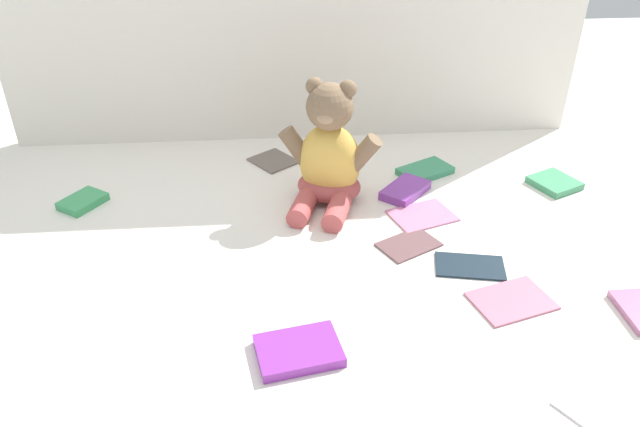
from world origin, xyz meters
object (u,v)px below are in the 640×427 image
book_case_0 (470,265)px  book_case_9 (405,190)px  teddy_bear (329,158)px  book_case_3 (422,215)px  book_case_6 (299,351)px  book_case_7 (83,201)px  book_case_10 (512,300)px  book_case_11 (409,244)px  book_case_4 (273,160)px  book_case_5 (425,171)px  book_case_2 (598,406)px  book_case_8 (554,183)px

book_case_0 → book_case_9: bearing=-154.9°
teddy_bear → book_case_9: size_ratio=2.33×
book_case_3 → book_case_6: 0.48m
book_case_7 → teddy_bear: bearing=33.1°
teddy_bear → book_case_9: (0.18, 0.01, -0.09)m
book_case_10 → book_case_7: bearing=-132.0°
book_case_11 → book_case_7: bearing=-135.5°
book_case_0 → book_case_3: (-0.05, 0.19, -0.00)m
book_case_4 → book_case_11: bearing=-93.3°
book_case_6 → book_case_11: bearing=-50.3°
book_case_4 → book_case_9: size_ratio=0.87×
book_case_10 → book_case_11: 0.24m
book_case_5 → book_case_6: (-0.34, -0.58, 0.00)m
book_case_2 → book_case_8: bearing=128.8°
book_case_4 → teddy_bear: bearing=-95.5°
book_case_2 → book_case_8: book_case_8 is taller
book_case_4 → book_case_6: book_case_6 is taller
teddy_bear → book_case_5: bearing=40.5°
book_case_3 → book_case_11: (-0.05, -0.11, -0.00)m
book_case_0 → book_case_10: same height
book_case_2 → book_case_3: (-0.14, 0.53, 0.00)m
book_case_9 → book_case_11: size_ratio=1.02×
book_case_4 → book_case_7: size_ratio=1.10×
book_case_0 → book_case_4: size_ratio=1.25×
book_case_6 → book_case_7: 0.68m
book_case_9 → book_case_11: (-0.03, -0.20, -0.01)m
book_case_3 → book_case_6: (-0.29, -0.39, 0.00)m
book_case_6 → book_case_9: (0.27, 0.49, 0.00)m
teddy_bear → book_case_3: size_ratio=2.11×
book_case_6 → book_case_2: bearing=-118.8°
book_case_6 → book_case_8: book_case_6 is taller
book_case_2 → book_case_10: 0.24m
book_case_5 → book_case_11: book_case_5 is taller
book_case_6 → book_case_10: bearing=-86.2°
book_case_2 → book_case_10: size_ratio=0.73×
book_case_0 → book_case_5: (-0.00, 0.38, 0.00)m
book_case_11 → book_case_3: bearing=125.7°
book_case_6 → book_case_4: bearing=-8.2°
book_case_4 → book_case_8: book_case_8 is taller
book_case_2 → book_case_9: 0.65m
book_case_4 → book_case_6: bearing=-125.0°
book_case_0 → book_case_8: 0.41m
book_case_2 → book_case_7: bearing=-159.7°
book_case_0 → book_case_3: size_ratio=0.99×
book_case_11 → teddy_bear: bearing=-172.1°
book_case_10 → book_case_4: bearing=-160.9°
teddy_bear → book_case_0: size_ratio=2.14×
teddy_bear → book_case_11: teddy_bear is taller
teddy_bear → book_case_11: bearing=-35.7°
book_case_5 → book_case_9: (-0.07, -0.09, 0.00)m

